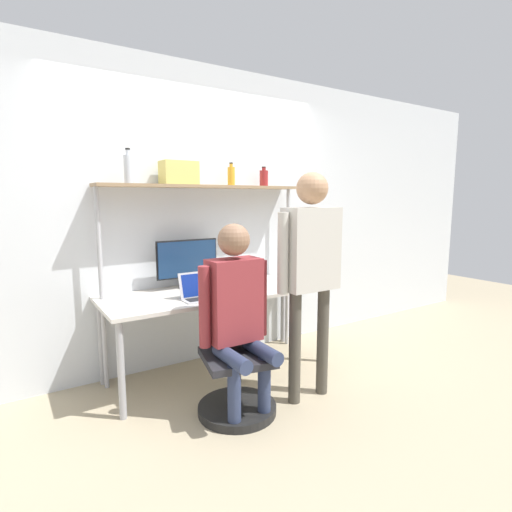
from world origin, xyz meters
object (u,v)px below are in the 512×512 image
Objects in this scene: person_standing at (311,257)px; bottle_amber at (231,176)px; laptop at (201,291)px; cell_phone at (232,294)px; monitor at (188,261)px; bottle_red at (264,178)px; office_chair at (235,375)px; storage_box at (179,173)px; person_seated at (237,306)px; bottle_clear at (129,169)px.

person_standing is 1.18m from bottle_amber.
laptop reaches higher than cell_phone.
cell_phone is (0.21, -0.40, -0.24)m from monitor.
bottle_red is at bearing 0.59° from monitor.
bottle_red is (0.59, 0.41, 0.97)m from cell_phone.
office_chair reaches higher than cell_phone.
storage_box is (-0.27, 0.41, 0.99)m from cell_phone.
monitor is at bearing 82.16° from laptop.
bottle_amber is at bearing 60.28° from cell_phone.
office_chair is at bearing -116.69° from cell_phone.
cell_phone is 0.11× the size of person_seated.
person_seated is at bearing -86.65° from laptop.
bottle_amber reaches higher than storage_box.
bottle_red reaches higher than person_standing.
cell_phone is 0.55× the size of bottle_clear.
bottle_red is at bearing 24.92° from laptop.
person_standing is at bearing -58.74° from storage_box.
laptop is 2.22× the size of cell_phone.
person_seated is 1.54m from bottle_red.
person_standing is at bearing -8.96° from person_seated.
bottle_red is at bearing 0.00° from bottle_amber.
person_standing is at bearing -84.01° from bottle_amber.
storage_box reaches higher than office_chair.
laptop is 0.25× the size of person_seated.
bottle_clear is 1.28m from bottle_red.
monitor is 0.33× the size of person_standing.
bottle_clear is at bearing 180.00° from storage_box.
office_chair is 1.75m from bottle_amber.
bottle_red is (0.83, 0.91, 0.92)m from person_seated.
bottle_amber is (0.50, 0.40, 0.93)m from laptop.
cell_phone is 1.29m from bottle_clear.
laptop is 0.51m from person_seated.
person_standing reaches higher than person_seated.
bottle_clear reaches higher than laptop.
laptop reaches higher than office_chair.
person_seated reaches higher than cell_phone.
office_chair is 4.86× the size of bottle_red.
monitor is 0.51m from cell_phone.
monitor is 1.89× the size of storage_box.
storage_box is at bearing 171.41° from monitor.
storage_box reaches higher than laptop.
monitor is at bearing 89.02° from office_chair.
bottle_red is (0.36, 0.00, -0.01)m from bottle_amber.
person_standing is 5.78× the size of storage_box.
bottle_red is (0.25, 1.00, 0.62)m from person_standing.
person_seated is 1.39m from bottle_amber.
cell_phone is at bearing -3.18° from laptop.
cell_phone is 0.09× the size of person_standing.
bottle_amber is 0.69× the size of storage_box.
monitor reaches higher than cell_phone.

